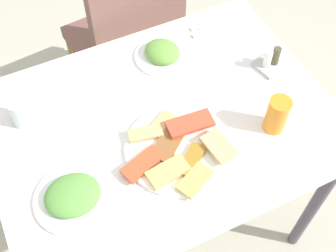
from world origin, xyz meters
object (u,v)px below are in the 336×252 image
(soda_can, at_px, (277,115))
(fork, at_px, (216,29))
(drinking_glass, at_px, (21,112))
(dining_chair, at_px, (129,38))
(condiment_caddy, at_px, (271,62))
(dining_table, at_px, (162,137))
(salad_plate_rice, at_px, (162,53))
(pide_platter, at_px, (177,149))
(paper_napkin, at_px, (214,26))
(spoon, at_px, (211,22))
(salad_plate_greens, at_px, (73,196))

(soda_can, bearing_deg, fork, 83.10)
(drinking_glass, bearing_deg, dining_chair, 40.16)
(soda_can, distance_m, condiment_caddy, 0.25)
(dining_table, bearing_deg, salad_plate_rice, 64.38)
(pide_platter, distance_m, paper_napkin, 0.55)
(salad_plate_rice, bearing_deg, soda_can, -66.53)
(paper_napkin, xyz_separation_m, fork, (0.00, -0.02, 0.00))
(pide_platter, bearing_deg, soda_can, -8.74)
(soda_can, distance_m, fork, 0.46)
(dining_chair, xyz_separation_m, pide_platter, (-0.14, -0.74, 0.25))
(fork, xyz_separation_m, spoon, (0.00, 0.04, 0.00))
(dining_table, distance_m, salad_plate_rice, 0.29)
(soda_can, relative_size, paper_napkin, 1.06)
(salad_plate_rice, relative_size, fork, 0.99)
(pide_platter, relative_size, soda_can, 2.83)
(salad_plate_rice, bearing_deg, dining_chair, 87.86)
(dining_chair, xyz_separation_m, drinking_glass, (-0.51, -0.43, 0.28))
(dining_table, xyz_separation_m, spoon, (0.35, 0.32, 0.10))
(dining_chair, distance_m, condiment_caddy, 0.69)
(dining_chair, height_order, fork, dining_chair)
(pide_platter, relative_size, drinking_glass, 3.57)
(dining_chair, height_order, condiment_caddy, dining_chair)
(salad_plate_rice, bearing_deg, pide_platter, -108.91)
(salad_plate_greens, xyz_separation_m, fork, (0.68, 0.42, -0.01))
(paper_napkin, bearing_deg, spoon, 90.00)
(pide_platter, distance_m, salad_plate_greens, 0.32)
(fork, bearing_deg, salad_plate_rice, -170.29)
(salad_plate_rice, xyz_separation_m, drinking_glass, (-0.50, -0.06, 0.03))
(pide_platter, bearing_deg, spoon, 50.77)
(salad_plate_greens, height_order, soda_can, soda_can)
(salad_plate_rice, relative_size, soda_can, 1.56)
(dining_chair, relative_size, salad_plate_greens, 4.22)
(soda_can, relative_size, spoon, 0.72)
(salad_plate_greens, bearing_deg, salad_plate_rice, 40.34)
(dining_chair, bearing_deg, pide_platter, -100.69)
(dining_table, relative_size, condiment_caddy, 9.86)
(spoon, bearing_deg, condiment_caddy, -74.70)
(dining_chair, bearing_deg, salad_plate_greens, -121.55)
(paper_napkin, bearing_deg, dining_chair, 124.84)
(salad_plate_greens, relative_size, drinking_glass, 2.26)
(salad_plate_greens, distance_m, salad_plate_rice, 0.59)
(pide_platter, bearing_deg, condiment_caddy, 21.22)
(salad_plate_greens, distance_m, paper_napkin, 0.81)
(salad_plate_greens, bearing_deg, dining_chair, 58.45)
(salad_plate_rice, height_order, soda_can, soda_can)
(paper_napkin, bearing_deg, salad_plate_rice, -166.56)
(salad_plate_greens, bearing_deg, dining_table, 22.59)
(salad_plate_rice, height_order, paper_napkin, salad_plate_rice)
(soda_can, bearing_deg, spoon, 83.61)
(dining_table, height_order, salad_plate_greens, salad_plate_greens)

